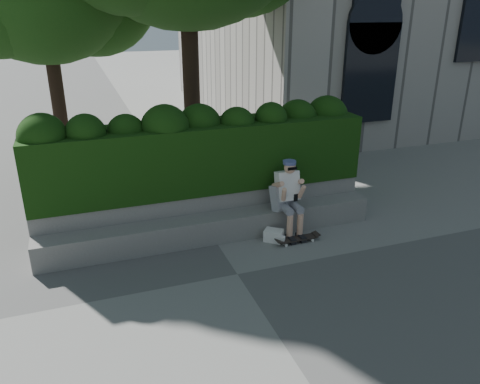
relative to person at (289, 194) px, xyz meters
name	(u,v)px	position (x,y,z in m)	size (l,w,h in m)	color
ground	(237,274)	(-1.35, -1.07, -0.75)	(80.00, 80.00, 0.00)	slate
bench_ledge	(214,228)	(-1.35, 0.18, -0.53)	(6.00, 0.45, 0.45)	gray
planter_wall	(207,210)	(-1.35, 0.66, -0.38)	(6.00, 0.50, 0.75)	gray
hedge	(202,156)	(-1.35, 0.88, 0.60)	(6.00, 1.00, 1.20)	black
person	(289,194)	(0.00, 0.00, 0.00)	(0.40, 0.76, 1.38)	gray
skateboard	(297,239)	(0.01, -0.42, -0.69)	(0.74, 0.20, 0.08)	black
backpack_plaid	(280,197)	(-0.13, 0.08, -0.07)	(0.32, 0.17, 0.47)	silver
backpack_ground	(274,235)	(-0.37, -0.23, -0.65)	(0.32, 0.23, 0.21)	white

